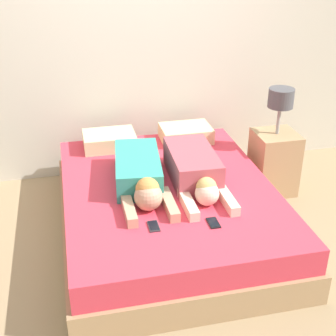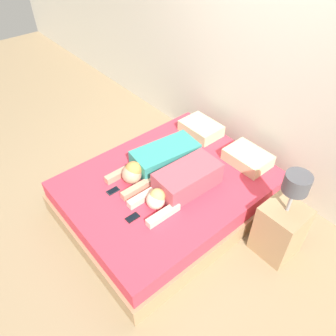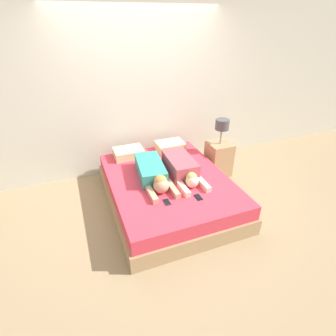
% 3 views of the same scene
% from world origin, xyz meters
% --- Properties ---
extents(ground_plane, '(12.00, 12.00, 0.00)m').
position_xyz_m(ground_plane, '(0.00, 0.00, 0.00)').
color(ground_plane, '#9E8460').
extents(wall_back, '(12.00, 0.06, 2.60)m').
position_xyz_m(wall_back, '(0.00, 1.18, 1.30)').
color(wall_back, beige).
rests_on(wall_back, ground_plane).
extents(bed, '(1.62, 2.07, 0.41)m').
position_xyz_m(bed, '(0.00, 0.00, 0.20)').
color(bed, tan).
rests_on(bed, ground_plane).
extents(pillow_head_left, '(0.45, 0.33, 0.13)m').
position_xyz_m(pillow_head_left, '(-0.35, 0.81, 0.48)').
color(pillow_head_left, beige).
rests_on(pillow_head_left, bed).
extents(pillow_head_right, '(0.45, 0.33, 0.13)m').
position_xyz_m(pillow_head_right, '(0.35, 0.81, 0.48)').
color(pillow_head_right, beige).
rests_on(pillow_head_right, bed).
extents(person_left, '(0.41, 1.01, 0.23)m').
position_xyz_m(person_left, '(-0.21, 0.03, 0.51)').
color(person_left, teal).
rests_on(person_left, bed).
extents(person_right, '(0.36, 0.92, 0.23)m').
position_xyz_m(person_right, '(0.21, -0.00, 0.52)').
color(person_right, '#B24C59').
rests_on(person_right, bed).
extents(cell_phone_left, '(0.07, 0.13, 0.01)m').
position_xyz_m(cell_phone_left, '(-0.21, -0.52, 0.42)').
color(cell_phone_left, '#2D2D33').
rests_on(cell_phone_left, bed).
extents(cell_phone_right, '(0.07, 0.13, 0.01)m').
position_xyz_m(cell_phone_right, '(0.18, -0.57, 0.42)').
color(cell_phone_right, black).
rests_on(cell_phone_right, bed).
extents(nightstand, '(0.36, 0.36, 0.97)m').
position_xyz_m(nightstand, '(1.07, 0.43, 0.34)').
color(nightstand, tan).
rests_on(nightstand, ground_plane).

